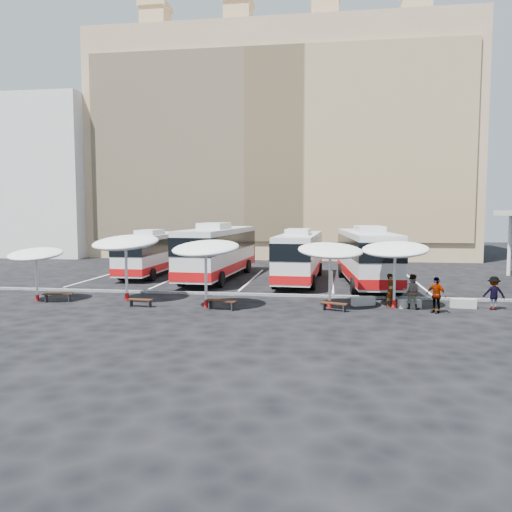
# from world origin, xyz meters

# --- Properties ---
(ground) EXTENTS (120.00, 120.00, 0.00)m
(ground) POSITION_xyz_m (0.00, 0.00, 0.00)
(ground) COLOR black
(ground) RESTS_ON ground
(sandstone_building) EXTENTS (42.00, 18.25, 29.60)m
(sandstone_building) POSITION_xyz_m (0.00, 31.87, 12.63)
(sandstone_building) COLOR tan
(sandstone_building) RESTS_ON ground
(apartment_block) EXTENTS (14.00, 14.00, 18.00)m
(apartment_block) POSITION_xyz_m (-28.00, 28.00, 9.00)
(apartment_block) COLOR silver
(apartment_block) RESTS_ON ground
(curb_divider) EXTENTS (34.00, 0.25, 0.15)m
(curb_divider) POSITION_xyz_m (0.00, 0.50, 0.07)
(curb_divider) COLOR black
(curb_divider) RESTS_ON ground
(bay_lines) EXTENTS (24.15, 12.00, 0.01)m
(bay_lines) POSITION_xyz_m (0.00, 8.00, 0.01)
(bay_lines) COLOR white
(bay_lines) RESTS_ON ground
(bus_0) EXTENTS (2.79, 11.60, 3.67)m
(bus_0) POSITION_xyz_m (-8.35, 9.75, 1.88)
(bus_0) COLOR silver
(bus_0) RESTS_ON ground
(bus_1) EXTENTS (3.72, 13.62, 4.28)m
(bus_1) POSITION_xyz_m (-2.60, 7.98, 2.18)
(bus_1) COLOR silver
(bus_1) RESTS_ON ground
(bus_2) EXTENTS (3.23, 12.33, 3.88)m
(bus_2) POSITION_xyz_m (3.60, 7.37, 1.98)
(bus_2) COLOR silver
(bus_2) RESTS_ON ground
(bus_3) EXTENTS (3.72, 13.22, 4.14)m
(bus_3) POSITION_xyz_m (8.31, 6.25, 2.12)
(bus_3) COLOR silver
(bus_3) RESTS_ON ground
(sunshade_0) EXTENTS (3.10, 3.14, 3.14)m
(sunshade_0) POSITION_xyz_m (-10.75, -3.06, 2.67)
(sunshade_0) COLOR silver
(sunshade_0) RESTS_ON ground
(sunshade_1) EXTENTS (4.36, 4.40, 3.90)m
(sunshade_1) POSITION_xyz_m (-5.73, -2.21, 3.32)
(sunshade_1) COLOR silver
(sunshade_1) RESTS_ON ground
(sunshade_2) EXTENTS (4.32, 4.36, 3.71)m
(sunshade_2) POSITION_xyz_m (-0.70, -3.71, 3.15)
(sunshade_2) COLOR silver
(sunshade_2) RESTS_ON ground
(sunshade_3) EXTENTS (4.27, 4.30, 3.57)m
(sunshade_3) POSITION_xyz_m (5.78, -2.74, 3.03)
(sunshade_3) COLOR silver
(sunshade_3) RESTS_ON ground
(sunshade_4) EXTENTS (4.29, 4.33, 3.63)m
(sunshade_4) POSITION_xyz_m (9.16, -2.21, 3.09)
(sunshade_4) COLOR silver
(sunshade_4) RESTS_ON ground
(wood_bench_0) EXTENTS (1.65, 0.81, 0.49)m
(wood_bench_0) POSITION_xyz_m (-9.42, -3.18, 0.37)
(wood_bench_0) COLOR black
(wood_bench_0) RESTS_ON ground
(wood_bench_1) EXTENTS (1.37, 0.45, 0.41)m
(wood_bench_1) POSITION_xyz_m (-4.26, -3.91, 0.32)
(wood_bench_1) COLOR black
(wood_bench_1) RESTS_ON ground
(wood_bench_2) EXTENTS (1.69, 0.78, 0.50)m
(wood_bench_2) POSITION_xyz_m (0.21, -4.06, 0.38)
(wood_bench_2) COLOR black
(wood_bench_2) RESTS_ON ground
(wood_bench_3) EXTENTS (1.41, 0.82, 0.42)m
(wood_bench_3) POSITION_xyz_m (6.01, -3.57, 0.32)
(wood_bench_3) COLOR black
(wood_bench_3) RESTS_ON ground
(conc_bench_0) EXTENTS (1.32, 0.90, 0.47)m
(conc_bench_0) POSITION_xyz_m (7.59, -1.79, 0.24)
(conc_bench_0) COLOR gray
(conc_bench_0) RESTS_ON ground
(conc_bench_1) EXTENTS (1.23, 0.66, 0.44)m
(conc_bench_1) POSITION_xyz_m (9.96, -2.21, 0.22)
(conc_bench_1) COLOR gray
(conc_bench_1) RESTS_ON ground
(conc_bench_2) EXTENTS (1.34, 0.55, 0.49)m
(conc_bench_2) POSITION_xyz_m (12.77, -1.77, 0.24)
(conc_bench_2) COLOR gray
(conc_bench_2) RESTS_ON ground
(passenger_0) EXTENTS (0.75, 0.77, 1.79)m
(passenger_0) POSITION_xyz_m (8.99, -2.05, 0.89)
(passenger_0) COLOR black
(passenger_0) RESTS_ON ground
(passenger_1) EXTENTS (1.08, 0.96, 1.84)m
(passenger_1) POSITION_xyz_m (10.02, -2.49, 0.92)
(passenger_1) COLOR black
(passenger_1) RESTS_ON ground
(passenger_2) EXTENTS (1.07, 1.07, 1.82)m
(passenger_2) POSITION_xyz_m (11.05, -3.34, 0.91)
(passenger_2) COLOR black
(passenger_2) RESTS_ON ground
(passenger_3) EXTENTS (1.15, 0.70, 1.74)m
(passenger_3) POSITION_xyz_m (14.19, -2.08, 0.87)
(passenger_3) COLOR black
(passenger_3) RESTS_ON ground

